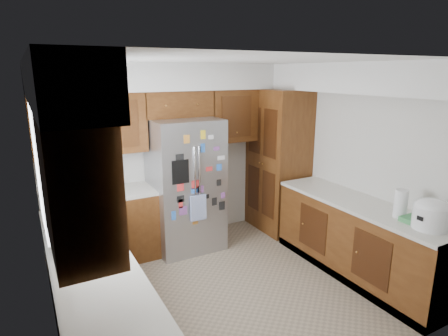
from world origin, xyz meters
The scene contains 12 objects.
floor centered at (0.00, 0.00, 0.00)m, with size 3.60×3.60×0.00m, color gray.
room_shell centered at (-0.11, 0.36, 1.82)m, with size 3.64×3.24×2.52m.
left_counter_run centered at (-1.36, 0.03, 0.43)m, with size 1.36×3.20×0.92m.
right_counter_run centered at (1.50, -0.47, 0.42)m, with size 0.63×2.25×0.92m.
pantry centered at (1.50, 1.15, 1.07)m, with size 0.60×0.90×2.15m, color #4A250E.
fridge centered at (0.00, 1.20, 0.90)m, with size 0.90×0.79×1.80m.
bridge_cabinet centered at (0.00, 1.43, 1.98)m, with size 0.96×0.34×0.35m, color #4A250E.
fridge_top_items centered at (-0.01, 1.38, 2.27)m, with size 0.74×0.29×0.27m.
sink_assembly centered at (-1.50, 0.10, 0.99)m, with size 0.52×0.70×0.37m.
left_counter_clutter centered at (-1.47, 0.86, 1.05)m, with size 0.42×0.83×0.38m.
rice_cooker centered at (1.50, -1.32, 1.07)m, with size 0.34×0.34×0.30m.
paper_towel centered at (1.49, -0.98, 1.07)m, with size 0.13×0.13×0.30m, color white.
Camera 1 is at (-1.86, -3.33, 2.39)m, focal length 30.00 mm.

